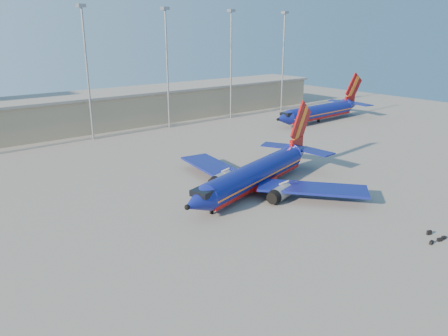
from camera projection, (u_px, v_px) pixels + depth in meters
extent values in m
plane|color=slate|center=(245.00, 191.00, 66.85)|extent=(220.00, 220.00, 0.00)
cube|color=gray|center=(129.00, 108.00, 114.84)|extent=(120.00, 15.00, 8.00)
cube|color=slate|center=(128.00, 92.00, 113.57)|extent=(122.00, 16.00, 0.60)
cylinder|color=gray|center=(88.00, 76.00, 93.96)|extent=(0.44, 0.44, 28.00)
cube|color=gray|center=(81.00, 6.00, 89.64)|extent=(1.60, 1.60, 0.70)
cylinder|color=gray|center=(167.00, 71.00, 105.84)|extent=(0.44, 0.44, 28.00)
cube|color=gray|center=(165.00, 8.00, 101.51)|extent=(1.60, 1.60, 0.70)
cylinder|color=gray|center=(231.00, 67.00, 117.71)|extent=(0.44, 0.44, 28.00)
cube|color=gray|center=(231.00, 11.00, 113.39)|extent=(1.60, 1.60, 0.70)
cylinder|color=gray|center=(283.00, 63.00, 129.58)|extent=(0.44, 0.44, 28.00)
cube|color=gray|center=(285.00, 12.00, 125.26)|extent=(1.60, 1.60, 0.70)
cylinder|color=navy|center=(255.00, 174.00, 66.05)|extent=(24.02, 10.19, 3.69)
cube|color=maroon|center=(255.00, 180.00, 66.34)|extent=(23.83, 9.52, 1.30)
cube|color=orange|center=(255.00, 176.00, 66.13)|extent=(24.03, 10.23, 0.22)
cone|color=navy|center=(197.00, 203.00, 55.12)|extent=(5.05, 4.71, 3.69)
cube|color=black|center=(203.00, 193.00, 55.84)|extent=(3.02, 3.16, 0.80)
cone|color=navy|center=(298.00, 151.00, 77.27)|extent=(6.01, 4.99, 3.69)
cube|color=maroon|center=(296.00, 145.00, 76.24)|extent=(4.18, 1.69, 2.19)
cube|color=maroon|center=(301.00, 124.00, 76.27)|extent=(7.12, 2.34, 7.96)
cube|color=orange|center=(300.00, 124.00, 76.12)|extent=(4.80, 1.75, 6.24)
cube|color=navy|center=(280.00, 146.00, 78.66)|extent=(5.65, 7.04, 0.22)
cube|color=navy|center=(315.00, 151.00, 74.92)|extent=(3.44, 6.58, 0.22)
cube|color=navy|center=(214.00, 167.00, 72.33)|extent=(7.06, 16.00, 0.35)
cube|color=navy|center=(312.00, 188.00, 62.65)|extent=(13.78, 15.04, 0.35)
cube|color=maroon|center=(256.00, 181.00, 66.85)|extent=(6.83, 5.40, 1.00)
cylinder|color=gray|center=(223.00, 179.00, 68.45)|extent=(4.03, 3.01, 2.09)
cylinder|color=gray|center=(281.00, 193.00, 62.73)|extent=(4.03, 3.01, 2.09)
cylinder|color=gray|center=(212.00, 210.00, 58.17)|extent=(0.30, 0.30, 1.10)
cylinder|color=black|center=(212.00, 212.00, 58.24)|extent=(0.68, 0.42, 0.64)
cylinder|color=black|center=(246.00, 182.00, 69.34)|extent=(0.96, 0.76, 0.84)
cylinder|color=black|center=(274.00, 189.00, 66.47)|extent=(0.96, 0.76, 0.84)
cylinder|color=navy|center=(319.00, 112.00, 116.15)|extent=(24.48, 4.81, 3.75)
cube|color=maroon|center=(319.00, 115.00, 116.45)|extent=(24.45, 4.10, 1.32)
cube|color=orange|center=(319.00, 113.00, 116.23)|extent=(24.48, 4.85, 0.22)
cone|color=navy|center=(283.00, 118.00, 107.21)|extent=(4.42, 3.93, 3.75)
cube|color=black|center=(287.00, 114.00, 107.74)|extent=(2.55, 2.74, 0.81)
cone|color=navy|center=(351.00, 104.00, 125.31)|extent=(5.43, 3.98, 3.75)
cube|color=maroon|center=(350.00, 100.00, 124.39)|extent=(4.28, 0.74, 2.23)
cube|color=maroon|center=(354.00, 87.00, 124.20)|extent=(7.45, 0.65, 8.09)
cube|color=orange|center=(353.00, 87.00, 124.08)|extent=(4.97, 0.64, 6.35)
cube|color=navy|center=(340.00, 101.00, 127.37)|extent=(4.57, 7.05, 0.22)
cube|color=navy|center=(361.00, 104.00, 122.41)|extent=(4.07, 6.90, 0.22)
cylinder|color=black|center=(318.00, 120.00, 116.84)|extent=(0.74, 0.74, 0.91)
cube|color=black|center=(431.00, 243.00, 50.07)|extent=(0.55, 0.36, 0.43)
cube|color=black|center=(440.00, 240.00, 50.79)|extent=(0.68, 0.51, 0.40)
cube|color=black|center=(444.00, 238.00, 51.34)|extent=(0.58, 0.48, 0.36)
cube|color=black|center=(429.00, 233.00, 52.41)|extent=(0.66, 0.49, 0.54)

